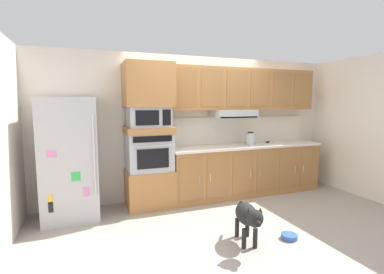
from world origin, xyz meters
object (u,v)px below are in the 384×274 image
object	(u,v)px
built_in_oven	(149,152)
dog_food_bowl	(289,236)
dog	(248,216)
electric_kettle	(250,139)
refrigerator	(69,159)
screwdriver	(268,142)
microwave	(148,117)

from	to	relation	value
built_in_oven	dog_food_bowl	world-z (taller)	built_in_oven
dog	electric_kettle	bearing A→B (deg)	161.44
refrigerator	screwdriver	size ratio (longest dim) A/B	10.77
microwave	dog	bearing A→B (deg)	-64.64
refrigerator	built_in_oven	bearing A→B (deg)	3.29
microwave	screwdriver	distance (m)	2.40
screwdriver	dog	size ratio (longest dim) A/B	0.21
dog	dog_food_bowl	size ratio (longest dim) A/B	3.90
built_in_oven	dog	size ratio (longest dim) A/B	0.90
built_in_oven	dog	bearing A→B (deg)	-64.63
electric_kettle	microwave	bearing A→B (deg)	178.54
dog	dog_food_bowl	world-z (taller)	dog
screwdriver	dog	bearing A→B (deg)	-130.99
built_in_oven	microwave	bearing A→B (deg)	-0.77
electric_kettle	built_in_oven	bearing A→B (deg)	178.54
microwave	screwdriver	xyz separation A→B (m)	(2.34, 0.07, -0.53)
microwave	dog_food_bowl	distance (m)	2.64
microwave	electric_kettle	xyz separation A→B (m)	(1.86, -0.05, -0.43)
electric_kettle	dog	world-z (taller)	electric_kettle
built_in_oven	electric_kettle	size ratio (longest dim) A/B	2.92
dog_food_bowl	built_in_oven	bearing A→B (deg)	128.02
built_in_oven	dog_food_bowl	bearing A→B (deg)	-51.98
built_in_oven	refrigerator	bearing A→B (deg)	-176.71
built_in_oven	screwdriver	xyz separation A→B (m)	(2.34, 0.07, 0.03)
refrigerator	electric_kettle	bearing A→B (deg)	0.38
screwdriver	dog_food_bowl	distance (m)	2.25
built_in_oven	microwave	xyz separation A→B (m)	(0.00, -0.00, 0.56)
electric_kettle	dog	xyz separation A→B (m)	(-1.06, -1.65, -0.68)
electric_kettle	refrigerator	bearing A→B (deg)	-179.62
electric_kettle	screwdriver	bearing A→B (deg)	13.93
refrigerator	dog_food_bowl	xyz separation A→B (m)	(2.55, -1.68, -0.85)
screwdriver	refrigerator	bearing A→B (deg)	-177.74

